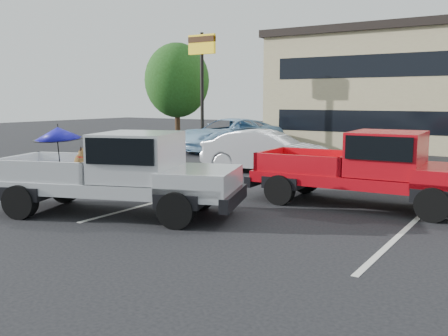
{
  "coord_description": "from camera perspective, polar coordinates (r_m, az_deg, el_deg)",
  "views": [
    {
      "loc": [
        5.21,
        -7.52,
        2.62
      ],
      "look_at": [
        0.08,
        0.46,
        1.3
      ],
      "focal_mm": 40.0,
      "sensor_mm": 36.0,
      "label": 1
    }
  ],
  "objects": [
    {
      "name": "ground",
      "position": [
        9.52,
        -1.9,
        -8.06
      ],
      "size": [
        90.0,
        90.0,
        0.0
      ],
      "primitive_type": "plane",
      "color": "black",
      "rests_on": "ground"
    },
    {
      "name": "stripe_left",
      "position": [
        12.84,
        -7.86,
        -3.91
      ],
      "size": [
        0.12,
        5.0,
        0.01
      ],
      "primitive_type": "cube",
      "color": "silver",
      "rests_on": "ground"
    },
    {
      "name": "stripe_right",
      "position": [
        10.12,
        19.15,
        -7.51
      ],
      "size": [
        0.12,
        5.0,
        0.01
      ],
      "primitive_type": "cube",
      "color": "silver",
      "rests_on": "ground"
    },
    {
      "name": "motel_sign",
      "position": [
        26.43,
        -2.54,
        12.32
      ],
      "size": [
        1.6,
        0.22,
        6.0
      ],
      "color": "black",
      "rests_on": "ground"
    },
    {
      "name": "tree_left",
      "position": [
        31.17,
        -5.39,
        9.93
      ],
      "size": [
        3.96,
        3.96,
        6.02
      ],
      "color": "#332114",
      "rests_on": "ground"
    },
    {
      "name": "silver_pickup",
      "position": [
        11.43,
        -10.88,
        -0.11
      ],
      "size": [
        6.02,
        3.74,
        2.06
      ],
      "rotation": [
        0.0,
        0.0,
        0.34
      ],
      "color": "black",
      "rests_on": "ground"
    },
    {
      "name": "red_pickup",
      "position": [
        12.59,
        17.32,
        0.21
      ],
      "size": [
        5.7,
        2.31,
        1.85
      ],
      "rotation": [
        0.0,
        0.0,
        0.05
      ],
      "color": "black",
      "rests_on": "ground"
    },
    {
      "name": "silver_sedan",
      "position": [
        17.89,
        4.86,
        1.9
      ],
      "size": [
        4.73,
        2.15,
        1.51
      ],
      "primitive_type": "imported",
      "rotation": [
        0.0,
        0.0,
        1.69
      ],
      "color": "silver",
      "rests_on": "ground"
    },
    {
      "name": "blue_suv",
      "position": [
        25.05,
        0.54,
        3.8
      ],
      "size": [
        4.14,
        6.39,
        1.64
      ],
      "primitive_type": "imported",
      "rotation": [
        0.0,
        0.0,
        -0.26
      ],
      "color": "#9CC7E9",
      "rests_on": "ground"
    }
  ]
}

